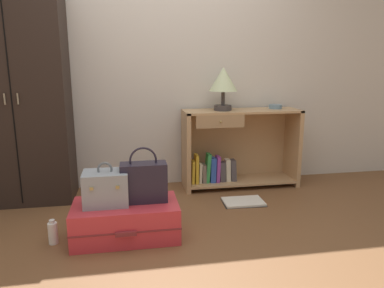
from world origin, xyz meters
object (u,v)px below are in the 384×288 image
Objects in this scene: wardrobe at (19,96)px; table_lamp at (223,82)px; bookshelf at (235,149)px; train_case at (106,188)px; bowl at (275,107)px; handbag at (144,182)px; open_book_on_floor at (243,202)px; suitcase_large at (126,220)px; bottle at (53,233)px.

wardrobe is 1.84m from table_lamp.
train_case is (-1.23, -0.96, -0.00)m from bookshelf.
bowl is at bearing 1.75° from wardrobe.
handbag is (0.26, 0.02, 0.03)m from train_case.
open_book_on_floor is at bearing -12.77° from wardrobe.
table_lamp is (-0.14, -0.03, 0.68)m from bookshelf.
wardrobe is 6.14× the size of train_case.
wardrobe is at bearing -179.11° from table_lamp.
table_lamp is at bearing 0.89° from wardrobe.
table_lamp is (1.83, 0.03, 0.11)m from wardrobe.
bowl is at bearing 46.72° from open_book_on_floor.
suitcase_large is at bearing -155.10° from open_book_on_floor.
wardrobe is 2.06m from bookshelf.
train_case is at bearing -139.21° from table_lamp.
suitcase_large is 4.28× the size of bottle.
train_case is 0.80× the size of open_book_on_floor.
bowl is 0.34× the size of open_book_on_floor.
bottle is at bearing -176.95° from train_case.
bookshelf is 8.82× the size of bowl.
open_book_on_floor is at bearing -133.28° from bowl.
wardrobe is 2.40m from bowl.
open_book_on_floor is at bearing 17.73° from bottle.
table_lamp is at bearing 48.31° from handbag.
train_case is at bearing -50.35° from wardrobe.
suitcase_large is (-1.51, -0.99, -0.67)m from bowl.
suitcase_large is at bearing -138.51° from bookshelf.
handbag is (-0.96, -0.95, 0.02)m from bookshelf.
suitcase_large is 0.28m from train_case.
handbag is at bearing -153.12° from open_book_on_floor.
bottle is (-0.37, -0.02, -0.30)m from train_case.
table_lamp reaches higher than bowl.
table_lamp is at bearing 40.79° from train_case.
bookshelf is 0.62m from open_book_on_floor.
suitcase_large reaches higher than open_book_on_floor.
wardrobe is at bearing -178.25° from bowl.
train_case is (-1.64, -0.98, -0.42)m from bowl.
wardrobe is 4.90× the size of open_book_on_floor.
open_book_on_floor is at bearing -97.18° from bookshelf.
suitcase_large is 1.94× the size of open_book_on_floor.
wardrobe is 1.32m from bottle.
suitcase_large is 0.31m from handbag.
table_lamp is 1.39m from handbag.
bowl reaches higher than train_case.
bowl is at bearing 2.32° from bookshelf.
wardrobe is 2.17m from open_book_on_floor.
bookshelf is 3.00× the size of open_book_on_floor.
open_book_on_floor is (-0.48, -0.51, -0.79)m from bowl.
wardrobe reaches higher than open_book_on_floor.
bowl is 0.75× the size of bottle.
bookshelf is 0.59m from bowl.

